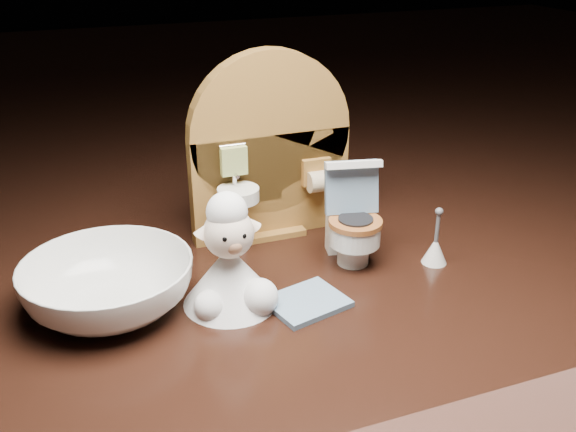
# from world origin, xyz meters

# --- Properties ---
(backdrop_panel) EXTENTS (0.13, 0.05, 0.15)m
(backdrop_panel) POSITION_xyz_m (-0.00, 0.06, 0.07)
(backdrop_panel) COLOR olive
(backdrop_panel) RESTS_ON ground
(toy_toilet) EXTENTS (0.04, 0.05, 0.08)m
(toy_toilet) POSITION_xyz_m (0.04, 0.00, 0.03)
(toy_toilet) COLOR white
(toy_toilet) RESTS_ON ground
(bath_mat) EXTENTS (0.06, 0.05, 0.00)m
(bath_mat) POSITION_xyz_m (-0.01, -0.05, 0.00)
(bath_mat) COLOR slate
(bath_mat) RESTS_ON ground
(toilet_brush) EXTENTS (0.02, 0.02, 0.05)m
(toilet_brush) POSITION_xyz_m (0.10, -0.03, 0.01)
(toilet_brush) COLOR white
(toilet_brush) RESTS_ON ground
(plush_lamb) EXTENTS (0.06, 0.06, 0.08)m
(plush_lamb) POSITION_xyz_m (-0.06, -0.03, 0.03)
(plush_lamb) COLOR white
(plush_lamb) RESTS_ON ground
(ceramic_bowl) EXTENTS (0.15, 0.15, 0.04)m
(ceramic_bowl) POSITION_xyz_m (-0.14, -0.01, 0.02)
(ceramic_bowl) COLOR white
(ceramic_bowl) RESTS_ON ground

